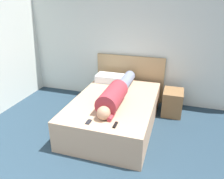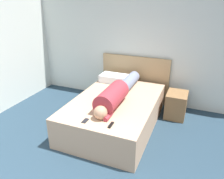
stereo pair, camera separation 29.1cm
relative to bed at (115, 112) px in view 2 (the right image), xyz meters
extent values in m
cube|color=silver|center=(-0.10, 1.25, 1.04)|extent=(5.71, 0.06, 2.60)
cube|color=tan|center=(0.00, 0.00, 0.00)|extent=(1.40, 2.10, 0.53)
cube|color=tan|center=(0.00, 1.18, 0.25)|extent=(1.52, 0.04, 1.03)
cube|color=brown|center=(0.99, 0.76, -0.01)|extent=(0.38, 0.49, 0.50)
sphere|color=tan|center=(0.04, -0.71, 0.37)|extent=(0.21, 0.21, 0.21)
cylinder|color=#992D38|center=(0.04, -0.27, 0.43)|extent=(0.34, 0.75, 0.34)
cylinder|color=slate|center=(0.04, 0.55, 0.38)|extent=(0.22, 0.90, 0.22)
cylinder|color=#992D38|center=(0.15, -0.66, 0.30)|extent=(0.07, 0.22, 0.07)
cube|color=white|center=(-0.34, 0.80, 0.34)|extent=(0.58, 0.35, 0.15)
cube|color=black|center=(0.26, -0.83, 0.28)|extent=(0.04, 0.15, 0.02)
cube|color=black|center=(-0.14, -0.86, 0.27)|extent=(0.06, 0.13, 0.01)
camera|label=1|loc=(1.01, -3.37, 1.96)|focal=35.00mm
camera|label=2|loc=(1.28, -3.27, 1.96)|focal=35.00mm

